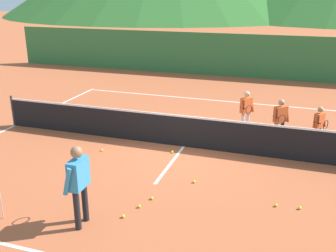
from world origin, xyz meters
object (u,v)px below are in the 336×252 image
student_0 (246,108)px  tennis_ball_0 (172,152)px  tennis_ball_8 (123,216)px  tennis_ball_9 (152,198)px  tennis_ball_11 (194,182)px  student_1 (280,117)px  tennis_ball_5 (276,205)px  tennis_net (184,131)px  tennis_ball_1 (139,206)px  student_2 (319,123)px  instructor (78,179)px  tennis_ball_3 (102,150)px  tennis_ball_6 (300,208)px

student_0 → tennis_ball_0: bearing=-125.5°
student_0 → tennis_ball_8: (-1.66, -5.92, -0.79)m
tennis_ball_9 → tennis_ball_11: bearing=56.8°
student_1 → tennis_ball_5: 3.92m
tennis_net → tennis_ball_1: (0.05, -3.61, -0.47)m
student_2 → tennis_ball_8: size_ratio=18.24×
student_0 → instructor: bearing=-110.2°
student_0 → student_1: (1.10, -0.65, -0.00)m
tennis_ball_9 → tennis_net: bearing=93.4°
tennis_ball_5 → tennis_ball_8: same height
tennis_ball_0 → tennis_ball_3: same height
tennis_net → tennis_ball_11: 2.36m
tennis_net → student_0: (1.55, 1.85, 0.33)m
student_1 → tennis_ball_6: bearing=-79.7°
tennis_net → student_1: student_1 is taller
student_0 → tennis_net: bearing=-130.1°
tennis_ball_8 → tennis_ball_11: same height
tennis_ball_9 → tennis_ball_1: bearing=-108.5°
tennis_net → student_1: bearing=24.4°
student_2 → tennis_ball_9: (-3.57, -4.44, -0.71)m
tennis_net → tennis_ball_5: tennis_net is taller
tennis_ball_6 → tennis_ball_11: same height
tennis_ball_8 → tennis_ball_3: bearing=124.5°
student_2 → tennis_ball_5: student_2 is taller
tennis_ball_6 → tennis_ball_9: same height
student_1 → tennis_ball_1: (-2.60, -4.81, -0.79)m
tennis_ball_0 → tennis_ball_6: bearing=-29.7°
instructor → tennis_ball_8: (0.68, 0.47, -0.98)m
tennis_ball_3 → tennis_ball_5: 5.24m
student_2 → tennis_ball_3: (-5.92, -2.32, -0.71)m
instructor → student_1: (3.44, 5.74, -0.19)m
student_0 → tennis_ball_6: (1.78, -4.43, -0.79)m
tennis_ball_0 → student_2: bearing=24.7°
tennis_ball_1 → tennis_ball_3: (-2.21, 2.52, 0.00)m
tennis_net → tennis_ball_0: (-0.18, -0.58, -0.47)m
tennis_ball_1 → tennis_ball_6: bearing=17.4°
tennis_ball_5 → tennis_ball_11: (-1.96, 0.50, 0.00)m
student_1 → tennis_ball_9: student_1 is taller
tennis_ball_6 → tennis_ball_11: (-2.45, 0.45, 0.00)m
tennis_ball_9 → tennis_ball_6: bearing=11.1°
tennis_ball_3 → tennis_ball_9: (2.35, -2.11, 0.00)m
tennis_ball_3 → tennis_ball_0: bearing=14.5°
instructor → student_0: bearing=69.8°
tennis_ball_5 → tennis_ball_6: same height
tennis_ball_6 → tennis_ball_11: bearing=169.7°
tennis_ball_5 → tennis_ball_11: 2.02m
student_2 → tennis_ball_11: (-2.87, -3.37, -0.71)m
student_1 → tennis_ball_1: bearing=-118.4°
tennis_ball_9 → tennis_ball_11: same height
tennis_ball_8 → tennis_ball_11: (1.00, 1.94, 0.00)m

